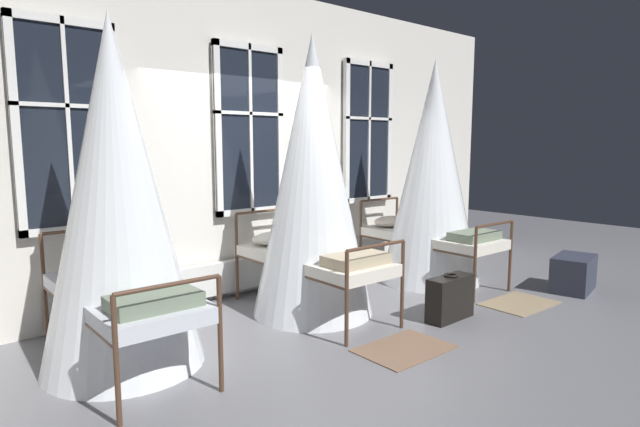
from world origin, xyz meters
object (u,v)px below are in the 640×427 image
(cot_second, at_px, (312,181))
(travel_trunk, at_px, (573,273))
(cot_third, at_px, (432,176))
(suitcase_dark, at_px, (450,298))
(cot_first, at_px, (117,199))

(cot_second, bearing_deg, travel_trunk, -115.49)
(cot_third, relative_size, suitcase_dark, 4.95)
(cot_second, xyz_separation_m, suitcase_dark, (0.90, -1.07, -1.16))
(cot_second, xyz_separation_m, cot_third, (1.95, -0.02, -0.03))
(cot_third, bearing_deg, travel_trunk, -145.07)
(cot_third, xyz_separation_m, travel_trunk, (0.93, -1.41, -1.14))
(cot_third, height_order, travel_trunk, cot_third)
(cot_second, height_order, suitcase_dark, cot_second)
(cot_first, bearing_deg, cot_third, -89.29)
(travel_trunk, bearing_deg, cot_third, 123.52)
(cot_second, bearing_deg, cot_third, -89.73)
(suitcase_dark, xyz_separation_m, travel_trunk, (1.98, -0.36, -0.01))
(cot_first, xyz_separation_m, cot_second, (1.97, 0.00, 0.05))
(cot_first, relative_size, travel_trunk, 4.29)
(cot_first, xyz_separation_m, suitcase_dark, (2.87, -1.07, -1.11))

